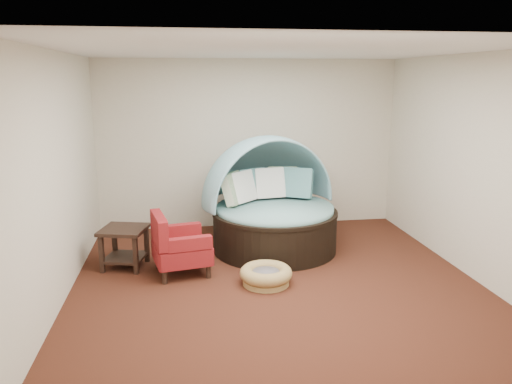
{
  "coord_description": "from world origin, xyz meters",
  "views": [
    {
      "loc": [
        -1.11,
        -5.77,
        2.5
      ],
      "look_at": [
        -0.16,
        0.6,
        1.02
      ],
      "focal_mm": 35.0,
      "sensor_mm": 36.0,
      "label": 1
    }
  ],
  "objects": [
    {
      "name": "wall_right",
      "position": [
        2.5,
        0.0,
        1.4
      ],
      "size": [
        0.0,
        5.0,
        5.0
      ],
      "primitive_type": "plane",
      "rotation": [
        1.57,
        0.0,
        -1.57
      ],
      "color": "beige",
      "rests_on": "floor"
    },
    {
      "name": "side_table",
      "position": [
        -1.92,
        0.76,
        0.35
      ],
      "size": [
        0.69,
        0.69,
        0.55
      ],
      "rotation": [
        0.0,
        0.0,
        -0.25
      ],
      "color": "black",
      "rests_on": "floor"
    },
    {
      "name": "wall_left",
      "position": [
        -2.5,
        0.0,
        1.4
      ],
      "size": [
        0.0,
        5.0,
        5.0
      ],
      "primitive_type": "plane",
      "rotation": [
        1.57,
        0.0,
        1.57
      ],
      "color": "beige",
      "rests_on": "floor"
    },
    {
      "name": "wall_front",
      "position": [
        0.0,
        -2.5,
        1.4
      ],
      "size": [
        5.0,
        0.0,
        5.0
      ],
      "primitive_type": "plane",
      "rotation": [
        -1.57,
        0.0,
        0.0
      ],
      "color": "beige",
      "rests_on": "floor"
    },
    {
      "name": "red_armchair",
      "position": [
        -1.21,
        0.42,
        0.38
      ],
      "size": [
        0.82,
        0.82,
        0.82
      ],
      "rotation": [
        0.0,
        0.0,
        0.19
      ],
      "color": "black",
      "rests_on": "floor"
    },
    {
      "name": "wall_back",
      "position": [
        0.0,
        2.5,
        1.4
      ],
      "size": [
        5.0,
        0.0,
        5.0
      ],
      "primitive_type": "plane",
      "rotation": [
        1.57,
        0.0,
        0.0
      ],
      "color": "beige",
      "rests_on": "floor"
    },
    {
      "name": "canopy_daybed",
      "position": [
        0.17,
        1.26,
        0.78
      ],
      "size": [
        2.34,
        2.3,
        1.68
      ],
      "rotation": [
        0.0,
        0.0,
        0.31
      ],
      "color": "black",
      "rests_on": "floor"
    },
    {
      "name": "ceiling",
      "position": [
        0.0,
        0.0,
        2.8
      ],
      "size": [
        5.0,
        5.0,
        0.0
      ],
      "primitive_type": "plane",
      "rotation": [
        3.14,
        0.0,
        0.0
      ],
      "color": "white",
      "rests_on": "wall_back"
    },
    {
      "name": "floor",
      "position": [
        0.0,
        0.0,
        0.0
      ],
      "size": [
        5.0,
        5.0,
        0.0
      ],
      "primitive_type": "plane",
      "color": "#4A2215",
      "rests_on": "ground"
    },
    {
      "name": "pet_basket",
      "position": [
        -0.14,
        -0.08,
        0.12
      ],
      "size": [
        0.69,
        0.69,
        0.23
      ],
      "rotation": [
        0.0,
        0.0,
        -0.06
      ],
      "color": "olive",
      "rests_on": "floor"
    }
  ]
}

